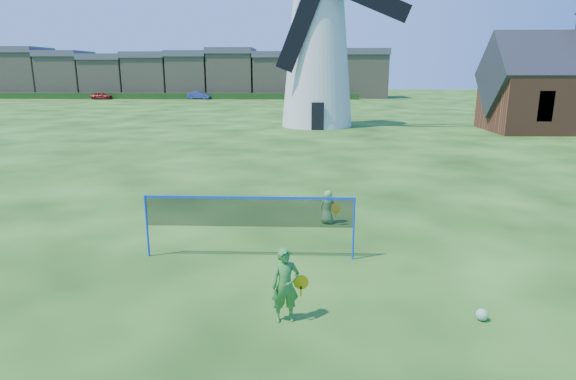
{
  "coord_description": "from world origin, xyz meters",
  "views": [
    {
      "loc": [
        0.65,
        -11.14,
        4.44
      ],
      "look_at": [
        0.2,
        0.5,
        1.5
      ],
      "focal_mm": 29.52,
      "sensor_mm": 36.0,
      "label": 1
    }
  ],
  "objects_px": {
    "windmill": "(318,50)",
    "player_girl": "(285,285)",
    "badminton_net": "(249,213)",
    "car_right": "(199,95)",
    "car_left": "(101,96)",
    "play_ball": "(482,315)",
    "player_boy": "(328,207)"
  },
  "relations": [
    {
      "from": "windmill",
      "to": "player_boy",
      "type": "xyz_separation_m",
      "value": [
        -0.19,
        -25.87,
        -5.55
      ]
    },
    {
      "from": "player_girl",
      "to": "play_ball",
      "type": "distance_m",
      "value": 3.64
    },
    {
      "from": "play_ball",
      "to": "car_right",
      "type": "bearing_deg",
      "value": 106.57
    },
    {
      "from": "windmill",
      "to": "player_boy",
      "type": "height_order",
      "value": "windmill"
    },
    {
      "from": "car_left",
      "to": "car_right",
      "type": "xyz_separation_m",
      "value": [
        15.64,
        0.94,
        0.06
      ]
    },
    {
      "from": "badminton_net",
      "to": "player_girl",
      "type": "relative_size",
      "value": 3.63
    },
    {
      "from": "badminton_net",
      "to": "windmill",
      "type": "bearing_deg",
      "value": 85.59
    },
    {
      "from": "windmill",
      "to": "player_boy",
      "type": "relative_size",
      "value": 17.74
    },
    {
      "from": "player_boy",
      "to": "car_right",
      "type": "relative_size",
      "value": 0.27
    },
    {
      "from": "player_boy",
      "to": "car_left",
      "type": "relative_size",
      "value": 0.3
    },
    {
      "from": "windmill",
      "to": "player_girl",
      "type": "relative_size",
      "value": 12.89
    },
    {
      "from": "car_right",
      "to": "play_ball",
      "type": "bearing_deg",
      "value": -151.04
    },
    {
      "from": "badminton_net",
      "to": "player_girl",
      "type": "distance_m",
      "value": 3.16
    },
    {
      "from": "windmill",
      "to": "player_girl",
      "type": "distance_m",
      "value": 32.09
    },
    {
      "from": "car_right",
      "to": "windmill",
      "type": "bearing_deg",
      "value": -141.8
    },
    {
      "from": "player_boy",
      "to": "play_ball",
      "type": "distance_m",
      "value": 6.18
    },
    {
      "from": "play_ball",
      "to": "car_left",
      "type": "bearing_deg",
      "value": 117.99
    },
    {
      "from": "player_girl",
      "to": "play_ball",
      "type": "bearing_deg",
      "value": -10.96
    },
    {
      "from": "player_girl",
      "to": "player_boy",
      "type": "xyz_separation_m",
      "value": [
        1.02,
        5.75,
        -0.19
      ]
    },
    {
      "from": "windmill",
      "to": "car_right",
      "type": "height_order",
      "value": "windmill"
    },
    {
      "from": "player_girl",
      "to": "car_left",
      "type": "relative_size",
      "value": 0.42
    },
    {
      "from": "play_ball",
      "to": "car_right",
      "type": "height_order",
      "value": "car_right"
    },
    {
      "from": "badminton_net",
      "to": "car_left",
      "type": "xyz_separation_m",
      "value": [
        -31.57,
        65.21,
        -0.57
      ]
    },
    {
      "from": "car_right",
      "to": "car_left",
      "type": "bearing_deg",
      "value": 105.83
    },
    {
      "from": "player_boy",
      "to": "play_ball",
      "type": "relative_size",
      "value": 4.6
    },
    {
      "from": "player_girl",
      "to": "car_right",
      "type": "bearing_deg",
      "value": 90.52
    },
    {
      "from": "windmill",
      "to": "badminton_net",
      "type": "distance_m",
      "value": 29.15
    },
    {
      "from": "player_girl",
      "to": "car_right",
      "type": "distance_m",
      "value": 71.16
    },
    {
      "from": "player_boy",
      "to": "play_ball",
      "type": "bearing_deg",
      "value": 134.8
    },
    {
      "from": "windmill",
      "to": "badminton_net",
      "type": "bearing_deg",
      "value": -94.41
    },
    {
      "from": "car_left",
      "to": "car_right",
      "type": "relative_size",
      "value": 0.87
    },
    {
      "from": "badminton_net",
      "to": "play_ball",
      "type": "distance_m",
      "value": 5.49
    }
  ]
}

